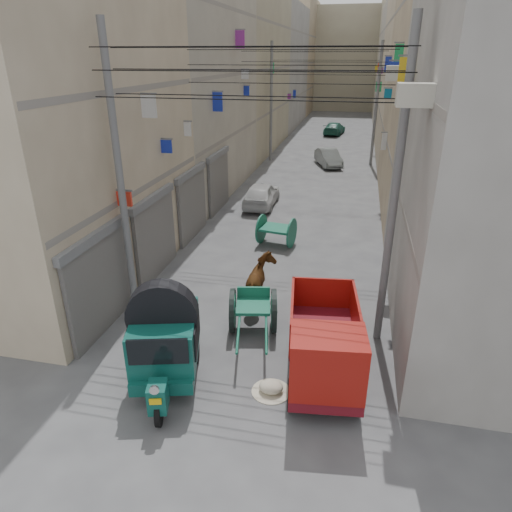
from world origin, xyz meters
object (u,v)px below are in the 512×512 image
(distant_car_white, at_px, (262,194))
(distant_car_green, at_px, (334,128))
(mini_truck, at_px, (324,353))
(horse, at_px, (261,283))
(distant_car_grey, at_px, (328,158))
(tonga_cart, at_px, (253,310))
(second_cart, at_px, (276,230))
(auto_rickshaw, at_px, (165,338))
(feed_sack, at_px, (271,387))

(distant_car_white, relative_size, distant_car_green, 0.91)
(mini_truck, bearing_deg, horse, 115.81)
(mini_truck, height_order, horse, mini_truck)
(mini_truck, xyz_separation_m, distant_car_green, (-2.08, 37.38, -0.38))
(distant_car_white, bearing_deg, horse, 101.49)
(mini_truck, distance_m, distant_car_grey, 23.50)
(tonga_cart, distance_m, horse, 1.39)
(distant_car_grey, bearing_deg, tonga_cart, -110.83)
(second_cart, bearing_deg, distant_car_grey, 96.05)
(auto_rickshaw, xyz_separation_m, distant_car_green, (1.55, 37.90, -0.59))
(mini_truck, distance_m, feed_sack, 1.46)
(tonga_cart, distance_m, mini_truck, 2.94)
(horse, xyz_separation_m, distant_car_green, (0.12, 33.97, -0.19))
(tonga_cart, height_order, mini_truck, mini_truck)
(mini_truck, xyz_separation_m, distant_car_grey, (-1.61, 23.44, -0.38))
(tonga_cart, bearing_deg, mini_truck, -55.41)
(horse, bearing_deg, auto_rickshaw, 64.47)
(horse, bearing_deg, distant_car_white, -83.80)
(mini_truck, relative_size, feed_sack, 6.59)
(distant_car_white, bearing_deg, tonga_cart, 100.48)
(distant_car_green, bearing_deg, distant_car_white, 92.23)
(tonga_cart, height_order, second_cart, tonga_cart)
(horse, bearing_deg, tonga_cart, 87.80)
(auto_rickshaw, height_order, tonga_cart, auto_rickshaw)
(mini_truck, bearing_deg, feed_sack, -166.76)
(mini_truck, height_order, distant_car_white, mini_truck)
(auto_rickshaw, relative_size, distant_car_green, 0.74)
(auto_rickshaw, bearing_deg, horse, 54.65)
(mini_truck, bearing_deg, tonga_cart, 129.31)
(distant_car_white, height_order, distant_car_grey, distant_car_white)
(tonga_cart, bearing_deg, distant_car_grey, 77.00)
(second_cart, height_order, distant_car_green, second_cart)
(feed_sack, xyz_separation_m, distant_car_grey, (-0.48, 23.86, 0.43))
(mini_truck, distance_m, distant_car_green, 37.44)
(second_cart, bearing_deg, tonga_cart, -75.87)
(distant_car_grey, bearing_deg, second_cart, -113.23)
(second_cart, height_order, distant_car_grey, second_cart)
(auto_rickshaw, xyz_separation_m, distant_car_grey, (2.01, 23.95, -0.59))
(auto_rickshaw, xyz_separation_m, feed_sack, (2.48, 0.10, -1.02))
(mini_truck, bearing_deg, distant_car_grey, 86.99)
(tonga_cart, bearing_deg, horse, 81.64)
(feed_sack, relative_size, distant_car_grey, 0.16)
(second_cart, xyz_separation_m, distant_car_green, (0.52, 29.00, -0.07))
(tonga_cart, relative_size, feed_sack, 5.14)
(mini_truck, bearing_deg, distant_car_white, 100.70)
(auto_rickshaw, distance_m, mini_truck, 3.67)
(feed_sack, height_order, distant_car_white, distant_car_white)
(tonga_cart, bearing_deg, feed_sack, -79.91)
(tonga_cart, distance_m, feed_sack, 2.68)
(tonga_cart, bearing_deg, distant_car_green, 78.27)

